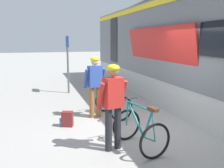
% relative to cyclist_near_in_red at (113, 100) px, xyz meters
% --- Properties ---
extents(ground_plane, '(80.00, 80.00, 0.00)m').
position_rel_cyclist_near_in_red_xyz_m(ground_plane, '(1.22, 0.80, -1.05)').
color(ground_plane, '#A09E99').
extents(cyclist_near_in_red, '(0.66, 0.41, 1.76)m').
position_rel_cyclist_near_in_red_xyz_m(cyclist_near_in_red, '(0.00, 0.00, 0.00)').
color(cyclist_near_in_red, '#232328').
rests_on(cyclist_near_in_red, ground).
extents(cyclist_far_in_blue, '(0.64, 0.37, 1.76)m').
position_rel_cyclist_near_in_red_xyz_m(cyclist_far_in_blue, '(0.15, 2.20, 0.00)').
color(cyclist_far_in_blue, '#935B2D').
rests_on(cyclist_far_in_blue, ground).
extents(bicycle_near_teal, '(0.90, 1.19, 0.99)m').
position_rel_cyclist_near_in_red_xyz_m(bicycle_near_teal, '(0.53, -0.14, -0.65)').
color(bicycle_near_teal, black).
rests_on(bicycle_near_teal, ground).
extents(bicycle_far_white, '(0.87, 1.17, 0.99)m').
position_rel_cyclist_near_in_red_xyz_m(bicycle_far_white, '(0.66, 2.12, -0.65)').
color(bicycle_far_white, black).
rests_on(bicycle_far_white, ground).
extents(backpack_on_platform, '(0.33, 0.27, 0.40)m').
position_rel_cyclist_near_in_red_xyz_m(backpack_on_platform, '(-0.73, 1.64, -0.85)').
color(backpack_on_platform, maroon).
rests_on(backpack_on_platform, ground).
extents(water_bottle_near_the_bikes, '(0.08, 0.08, 0.18)m').
position_rel_cyclist_near_in_red_xyz_m(water_bottle_near_the_bikes, '(0.71, 2.07, -0.96)').
color(water_bottle_near_the_bikes, '#338CCC').
rests_on(water_bottle_near_the_bikes, ground).
extents(water_bottle_by_the_backpack, '(0.07, 0.07, 0.21)m').
position_rel_cyclist_near_in_red_xyz_m(water_bottle_by_the_backpack, '(-0.90, 1.70, -0.95)').
color(water_bottle_by_the_backpack, '#338CCC').
rests_on(water_bottle_by_the_backpack, ground).
extents(platform_sign_post, '(0.08, 0.70, 2.40)m').
position_rel_cyclist_near_in_red_xyz_m(platform_sign_post, '(-0.19, 5.73, 0.57)').
color(platform_sign_post, '#595B60').
rests_on(platform_sign_post, ground).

